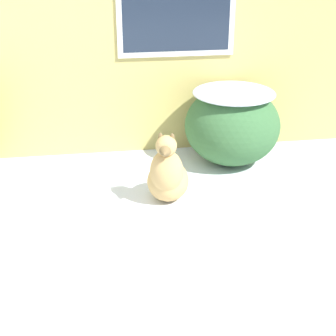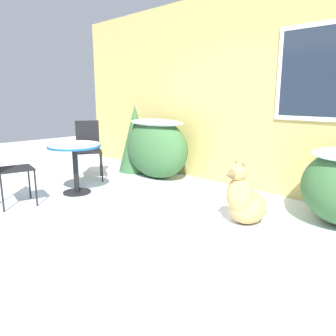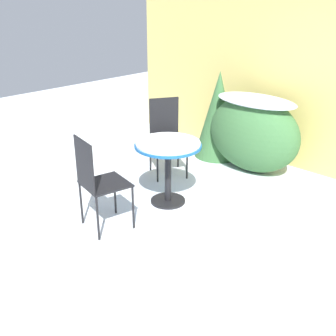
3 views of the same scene
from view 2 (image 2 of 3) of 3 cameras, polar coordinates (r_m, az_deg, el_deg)
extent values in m
plane|color=silver|center=(3.99, -6.14, -9.07)|extent=(16.00, 16.00, 0.00)
cube|color=tan|center=(5.38, 12.38, 12.91)|extent=(8.00, 0.06, 3.05)
cube|color=silver|center=(4.77, 25.91, 14.79)|extent=(1.31, 0.04, 1.24)
cube|color=#1E2838|center=(4.76, 25.85, 14.80)|extent=(1.19, 0.01, 1.12)
ellipsoid|color=#386638|center=(5.89, -2.08, 3.38)|extent=(1.37, 0.76, 1.06)
ellipsoid|color=silver|center=(5.83, -2.12, 7.94)|extent=(1.17, 0.64, 0.12)
cone|color=#386638|center=(6.45, -5.70, 5.17)|extent=(0.67, 0.67, 1.29)
cylinder|color=black|center=(5.23, -15.55, -4.07)|extent=(0.42, 0.42, 0.03)
cylinder|color=black|center=(5.14, -15.78, -0.28)|extent=(0.08, 0.08, 0.68)
cylinder|color=#195699|center=(5.08, -16.02, 3.65)|extent=(0.77, 0.77, 0.03)
cylinder|color=silver|center=(5.07, -16.04, 3.96)|extent=(0.74, 0.74, 0.03)
cube|color=black|center=(5.90, -13.65, 2.79)|extent=(0.61, 0.61, 0.02)
cube|color=black|center=(6.07, -13.85, 5.60)|extent=(0.22, 0.36, 0.52)
cylinder|color=black|center=(5.74, -15.48, -0.18)|extent=(0.02, 0.02, 0.50)
cylinder|color=black|center=(5.75, -11.41, 0.06)|extent=(0.02, 0.02, 0.50)
cylinder|color=black|center=(6.14, -15.50, 0.63)|extent=(0.02, 0.02, 0.50)
cylinder|color=black|center=(6.15, -11.69, 0.85)|extent=(0.02, 0.02, 0.50)
cube|color=black|center=(4.84, -25.15, -0.13)|extent=(0.52, 0.52, 0.02)
cylinder|color=black|center=(4.73, -22.02, -3.31)|extent=(0.02, 0.02, 0.50)
cylinder|color=black|center=(5.12, -23.01, -2.24)|extent=(0.02, 0.02, 0.50)
cylinder|color=black|center=(4.67, -26.92, -3.97)|extent=(0.02, 0.02, 0.50)
ellipsoid|color=tan|center=(3.94, 13.67, -6.62)|extent=(0.51, 0.55, 0.39)
ellipsoid|color=tan|center=(3.80, 12.31, -4.63)|extent=(0.37, 0.35, 0.43)
sphere|color=tan|center=(3.71, 12.16, -0.68)|extent=(0.20, 0.20, 0.20)
cone|color=brown|center=(3.62, 10.52, -1.17)|extent=(0.13, 0.12, 0.11)
ellipsoid|color=brown|center=(3.74, 11.81, 0.62)|extent=(0.05, 0.04, 0.09)
ellipsoid|color=brown|center=(3.67, 12.96, 0.32)|extent=(0.05, 0.04, 0.09)
ellipsoid|color=tan|center=(4.12, 15.73, -7.46)|extent=(0.13, 0.23, 0.07)
camera|label=1|loc=(3.01, -75.61, 22.27)|focal=55.00mm
camera|label=3|loc=(1.72, -86.34, 33.80)|focal=45.00mm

